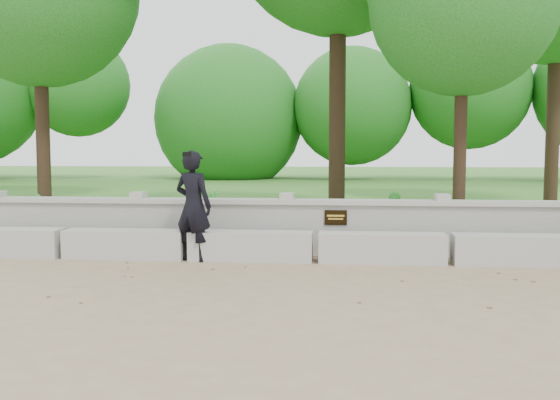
% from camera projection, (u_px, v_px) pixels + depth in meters
% --- Properties ---
extents(ground, '(80.00, 80.00, 0.00)m').
position_uv_depth(ground, '(310.00, 289.00, 7.65)').
color(ground, '#99835E').
rests_on(ground, ground).
extents(lawn, '(40.00, 22.00, 0.25)m').
position_uv_depth(lawn, '(329.00, 195.00, 21.53)').
color(lawn, '#35631A').
rests_on(lawn, ground).
extents(concrete_bench, '(11.90, 0.45, 0.45)m').
position_uv_depth(concrete_bench, '(316.00, 247.00, 9.52)').
color(concrete_bench, '#B1AEA7').
rests_on(concrete_bench, ground).
extents(parapet_wall, '(12.50, 0.35, 0.90)m').
position_uv_depth(parapet_wall, '(317.00, 226.00, 10.19)').
color(parapet_wall, '#A6A49D').
rests_on(parapet_wall, ground).
extents(man_main, '(0.73, 0.68, 1.70)m').
position_uv_depth(man_main, '(193.00, 206.00, 9.55)').
color(man_main, black).
rests_on(man_main, ground).
extents(shrub_a, '(0.36, 0.34, 0.57)m').
position_uv_depth(shrub_a, '(39.00, 208.00, 12.48)').
color(shrub_a, '#338F30').
rests_on(shrub_a, lawn).
extents(shrub_b, '(0.40, 0.43, 0.62)m').
position_uv_depth(shrub_b, '(394.00, 208.00, 12.38)').
color(shrub_b, '#338F30').
rests_on(shrub_b, lawn).
extents(shrub_d, '(0.48, 0.49, 0.65)m').
position_uv_depth(shrub_d, '(213.00, 206.00, 12.64)').
color(shrub_d, '#338F30').
rests_on(shrub_d, lawn).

